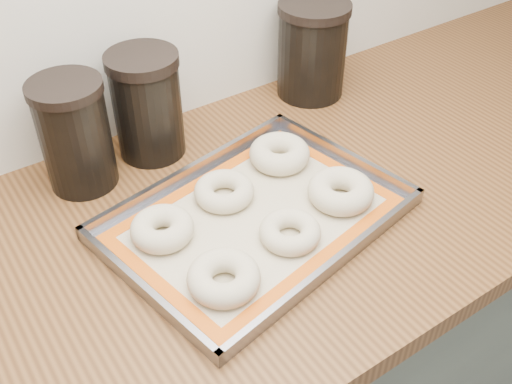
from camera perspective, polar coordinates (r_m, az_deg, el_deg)
cabinet at (r=1.40m, az=4.37°, el=-14.06°), size 3.00×0.65×0.86m
countertop at (r=1.07m, az=5.54°, el=0.29°), size 3.06×0.68×0.04m
baking_tray at (r=0.97m, az=-0.00°, el=-2.41°), size 0.51×0.41×0.03m
baking_mat at (r=0.97m, az=-0.00°, el=-2.50°), size 0.47×0.36×0.00m
bagel_front_left at (r=0.86m, az=-3.08°, el=-8.15°), size 0.12×0.12×0.04m
bagel_front_mid at (r=0.93m, az=3.26°, el=-3.81°), size 0.13×0.13×0.03m
bagel_front_right at (r=1.00m, az=8.08°, el=0.10°), size 0.14×0.14×0.04m
bagel_back_left at (r=0.94m, az=-8.92°, el=-3.47°), size 0.12×0.12×0.04m
bagel_back_mid at (r=1.00m, az=-3.06°, el=0.07°), size 0.14×0.14×0.03m
bagel_back_right at (r=1.07m, az=2.25°, el=3.68°), size 0.13×0.13×0.04m
canister_left at (r=1.04m, az=-16.86°, el=5.26°), size 0.12×0.12×0.19m
canister_mid at (r=1.09m, az=-10.31°, el=8.18°), size 0.13×0.13×0.20m
canister_right at (r=1.26m, az=5.36°, el=13.35°), size 0.15×0.15×0.20m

